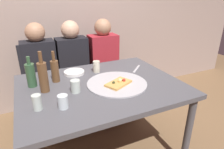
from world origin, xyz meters
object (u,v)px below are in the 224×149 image
guest_in_sweater (42,72)px  guest_by_wall (106,62)px  pizza_tray (117,83)px  guest_in_beanie (75,67)px  beer_bottle (55,70)px  pizza_slice_last (119,83)px  tumbler_near (75,86)px  dining_table (101,92)px  wine_bottle (43,77)px  wine_glass (96,67)px  water_bottle (31,75)px  table_knife (137,69)px  plate_stack (74,72)px  short_glass (37,102)px  chair_left (42,77)px  tumbler_far (63,102)px  chair_middle (73,72)px  chair_right (102,67)px

guest_in_sweater → guest_by_wall: bearing=-180.0°
pizza_tray → guest_in_beanie: (-0.16, 0.82, -0.10)m
beer_bottle → guest_in_beanie: guest_in_beanie is taller
pizza_slice_last → tumbler_near: size_ratio=2.54×
dining_table → wine_bottle: bearing=172.0°
beer_bottle → wine_glass: size_ratio=2.45×
guest_in_sweater → guest_in_beanie: (0.38, 0.00, 0.00)m
water_bottle → table_knife: water_bottle is taller
table_knife → guest_by_wall: size_ratio=0.19×
guest_by_wall → pizza_tray: bearing=73.1°
pizza_tray → guest_by_wall: (0.25, 0.82, -0.10)m
water_bottle → plate_stack: size_ratio=1.33×
guest_in_sweater → beer_bottle: bearing=98.1°
wine_bottle → guest_in_sweater: guest_in_sweater is taller
guest_in_beanie → short_glass: bearing=62.5°
dining_table → beer_bottle: size_ratio=4.91×
pizza_slice_last → tumbler_near: tumbler_near is taller
pizza_tray → pizza_slice_last: bearing=-89.7°
dining_table → short_glass: 0.57m
pizza_tray → chair_left: (-0.54, 0.97, -0.23)m
tumbler_far → chair_middle: 1.23m
chair_left → guest_by_wall: guest_by_wall is taller
water_bottle → plate_stack: water_bottle is taller
wine_glass → table_knife: wine_glass is taller
pizza_tray → wine_glass: size_ratio=4.57×
tumbler_far → water_bottle: bearing=110.5°
pizza_tray → wine_glass: bearing=100.4°
pizza_tray → short_glass: short_glass is taller
pizza_tray → wine_bottle: (-0.57, 0.12, 0.12)m
plate_stack → guest_in_beanie: size_ratio=0.17×
pizza_tray → chair_right: 1.03m
pizza_tray → wine_bottle: size_ratio=1.57×
chair_left → chair_right: 0.79m
chair_middle → chair_right: same height
tumbler_far → guest_by_wall: size_ratio=0.08×
beer_bottle → tumbler_near: 0.29m
beer_bottle → chair_middle: size_ratio=0.31×
chair_left → guest_in_sweater: 0.20m
water_bottle → chair_left: size_ratio=0.29×
dining_table → chair_right: (0.38, 0.92, -0.15)m
tumbler_far → plate_stack: size_ratio=0.49×
pizza_tray → wine_bottle: bearing=168.3°
tumbler_far → wine_glass: size_ratio=0.84×
table_knife → chair_left: 1.17m
guest_in_sweater → chair_right: bearing=-169.1°
chair_right → guest_in_beanie: 0.45m
tumbler_near → chair_middle: bearing=78.3°
pizza_tray → wine_bottle: 0.60m
pizza_slice_last → chair_middle: bearing=98.9°
wine_glass → guest_in_sweater: bearing=134.3°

